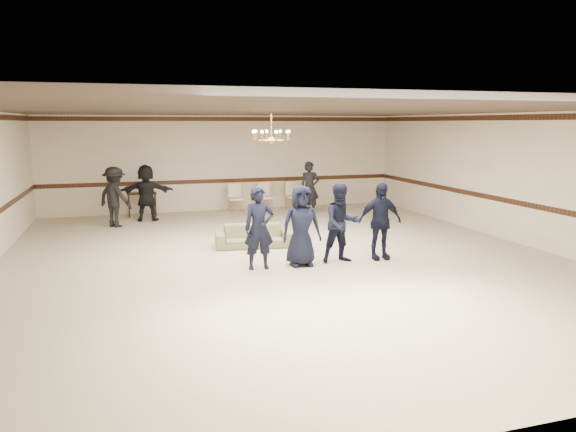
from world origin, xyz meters
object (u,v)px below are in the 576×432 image
object	(u,v)px
adult_mid	(146,193)
boy_a	(259,228)
adult_left	(115,197)
console_table	(142,204)
chandelier	(271,126)
boy_c	(341,223)
boy_d	(380,221)
banquet_chair_right	(293,196)
boy_b	(301,226)
adult_right	(310,188)
settee	(254,236)
banquet_chair_left	(236,198)
banquet_chair_mid	(265,197)

from	to	relation	value
adult_mid	boy_a	bearing A→B (deg)	116.78
adult_left	adult_mid	size ratio (longest dim) A/B	1.00
console_table	chandelier	bearing A→B (deg)	-62.14
adult_left	console_table	size ratio (longest dim) A/B	1.89
chandelier	adult_left	bearing A→B (deg)	132.61
boy_a	boy_c	bearing A→B (deg)	1.89
boy_d	banquet_chair_right	xyz separation A→B (m)	(0.22, 6.94, -0.36)
boy_b	adult_right	xyz separation A→B (m)	(2.24, 5.85, 0.02)
adult_left	banquet_chair_right	size ratio (longest dim) A/B	1.79
chandelier	settee	xyz separation A→B (m)	(-0.38, 0.29, -2.61)
boy_d	adult_mid	size ratio (longest dim) A/B	0.98
adult_right	banquet_chair_left	size ratio (longest dim) A/B	1.79
boy_c	banquet_chair_left	distance (m)	7.00
adult_mid	banquet_chair_left	size ratio (longest dim) A/B	1.79
boy_a	settee	size ratio (longest dim) A/B	0.93
chandelier	banquet_chair_mid	xyz separation A→B (m)	(1.20, 5.28, -2.39)
console_table	banquet_chair_right	bearing A→B (deg)	-1.47
settee	banquet_chair_mid	bearing A→B (deg)	79.62
settee	console_table	size ratio (longest dim) A/B	2.00
boy_b	adult_mid	size ratio (longest dim) A/B	0.98
boy_b	settee	xyz separation A→B (m)	(-0.56, 1.94, -0.58)
chandelier	boy_d	size ratio (longest dim) A/B	0.56
adult_left	banquet_chair_mid	size ratio (longest dim) A/B	1.79
boy_c	banquet_chair_mid	distance (m)	6.95
adult_left	adult_right	size ratio (longest dim) A/B	1.00
adult_right	banquet_chair_right	xyz separation A→B (m)	(-0.22, 1.09, -0.38)
adult_left	settee	bearing A→B (deg)	175.12
chandelier	settee	size ratio (longest dim) A/B	0.52
adult_right	banquet_chair_mid	distance (m)	1.68
adult_left	adult_right	distance (m)	6.01
chandelier	boy_d	world-z (taller)	chandelier
chandelier	console_table	distance (m)	6.64
adult_mid	banquet_chair_mid	bearing A→B (deg)	-160.61
settee	adult_left	world-z (taller)	adult_left
adult_left	chandelier	bearing A→B (deg)	176.09
settee	banquet_chair_right	size ratio (longest dim) A/B	1.89
adult_mid	adult_left	bearing A→B (deg)	47.20
banquet_chair_left	boy_b	bearing A→B (deg)	-91.87
boy_a	console_table	world-z (taller)	boy_a
chandelier	adult_left	xyz separation A→B (m)	(-3.58, 3.89, -2.01)
settee	adult_right	distance (m)	4.84
settee	adult_right	xyz separation A→B (m)	(2.79, 3.91, 0.60)
banquet_chair_left	adult_left	bearing A→B (deg)	-161.55
chandelier	adult_mid	size ratio (longest dim) A/B	0.54
adult_left	banquet_chair_mid	world-z (taller)	adult_left
adult_left	banquet_chair_mid	xyz separation A→B (m)	(4.78, 1.39, -0.38)
chandelier	adult_right	bearing A→B (deg)	60.04
boy_c	banquet_chair_right	bearing A→B (deg)	82.07
adult_mid	banquet_chair_right	world-z (taller)	adult_mid
boy_c	boy_b	bearing A→B (deg)	-178.76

